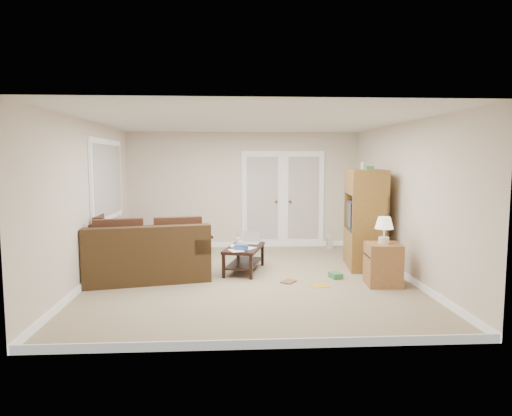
{
  "coord_description": "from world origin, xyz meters",
  "views": [
    {
      "loc": [
        -0.33,
        -7.16,
        1.9
      ],
      "look_at": [
        0.12,
        0.42,
        1.1
      ],
      "focal_mm": 32.0,
      "sensor_mm": 36.0,
      "label": 1
    }
  ],
  "objects": [
    {
      "name": "wall_left",
      "position": [
        -2.5,
        0.0,
        1.25
      ],
      "size": [
        0.02,
        5.5,
        2.5
      ],
      "primitive_type": "cube",
      "color": "silver",
      "rests_on": "floor"
    },
    {
      "name": "floor_book",
      "position": [
        0.52,
        -0.19,
        0.01
      ],
      "size": [
        0.29,
        0.3,
        0.02
      ],
      "primitive_type": "imported",
      "rotation": [
        0.0,
        0.0,
        -0.63
      ],
      "color": "brown",
      "rests_on": "floor"
    },
    {
      "name": "tv_armoire",
      "position": [
        2.07,
        0.71,
        0.88
      ],
      "size": [
        0.72,
        1.15,
        1.87
      ],
      "rotation": [
        0.0,
        0.0,
        -0.12
      ],
      "color": "olive",
      "rests_on": "floor"
    },
    {
      "name": "baseboards",
      "position": [
        0.0,
        0.0,
        0.05
      ],
      "size": [
        5.0,
        5.5,
        0.1
      ],
      "primitive_type": null,
      "color": "white",
      "rests_on": "floor"
    },
    {
      "name": "french_doors",
      "position": [
        0.85,
        2.71,
        1.04
      ],
      "size": [
        1.8,
        0.05,
        2.13
      ],
      "color": "white",
      "rests_on": "floor"
    },
    {
      "name": "sectional_sofa",
      "position": [
        -2.05,
        0.7,
        0.35
      ],
      "size": [
        2.51,
        3.06,
        0.9
      ],
      "rotation": [
        0.0,
        0.0,
        0.21
      ],
      "color": "#3F2C18",
      "rests_on": "floor"
    },
    {
      "name": "floor_magazine",
      "position": [
        1.04,
        -0.48,
        0.0
      ],
      "size": [
        0.33,
        0.28,
        0.01
      ],
      "primitive_type": "cube",
      "rotation": [
        0.0,
        0.0,
        0.19
      ],
      "color": "gold",
      "rests_on": "floor"
    },
    {
      "name": "window_left",
      "position": [
        -2.46,
        1.0,
        1.55
      ],
      "size": [
        0.05,
        1.92,
        1.42
      ],
      "color": "white",
      "rests_on": "wall_left"
    },
    {
      "name": "ceiling",
      "position": [
        0.0,
        0.0,
        2.5
      ],
      "size": [
        5.0,
        5.5,
        0.02
      ],
      "primitive_type": "cube",
      "color": "silver",
      "rests_on": "wall_back"
    },
    {
      "name": "side_cabinet",
      "position": [
        2.0,
        -0.49,
        0.38
      ],
      "size": [
        0.53,
        0.53,
        1.05
      ],
      "rotation": [
        0.0,
        0.0,
        -0.07
      ],
      "color": "#9A6738",
      "rests_on": "floor"
    },
    {
      "name": "wall_back",
      "position": [
        0.0,
        2.75,
        1.25
      ],
      "size": [
        5.0,
        0.02,
        2.5
      ],
      "primitive_type": "cube",
      "color": "silver",
      "rests_on": "floor"
    },
    {
      "name": "coffee_table",
      "position": [
        -0.07,
        0.5,
        0.24
      ],
      "size": [
        0.79,
        1.16,
        0.72
      ],
      "rotation": [
        0.0,
        0.0,
        -0.26
      ],
      "color": "black",
      "rests_on": "floor"
    },
    {
      "name": "wall_front",
      "position": [
        0.0,
        -2.75,
        1.25
      ],
      "size": [
        5.0,
        0.02,
        2.5
      ],
      "primitive_type": "cube",
      "color": "silver",
      "rests_on": "floor"
    },
    {
      "name": "space_heater",
      "position": [
        1.85,
        2.45,
        0.14
      ],
      "size": [
        0.13,
        0.12,
        0.28
      ],
      "primitive_type": "cube",
      "rotation": [
        0.0,
        0.0,
        0.3
      ],
      "color": "silver",
      "rests_on": "floor"
    },
    {
      "name": "floor_greenbox",
      "position": [
        1.39,
        -0.04,
        0.04
      ],
      "size": [
        0.22,
        0.25,
        0.09
      ],
      "primitive_type": "cube",
      "rotation": [
        0.0,
        0.0,
        0.28
      ],
      "color": "#3A7F47",
      "rests_on": "floor"
    },
    {
      "name": "wall_right",
      "position": [
        2.5,
        0.0,
        1.25
      ],
      "size": [
        0.02,
        5.5,
        2.5
      ],
      "primitive_type": "cube",
      "color": "silver",
      "rests_on": "floor"
    },
    {
      "name": "floor",
      "position": [
        0.0,
        0.0,
        0.0
      ],
      "size": [
        5.5,
        5.5,
        0.0
      ],
      "primitive_type": "plane",
      "color": "tan",
      "rests_on": "ground"
    }
  ]
}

